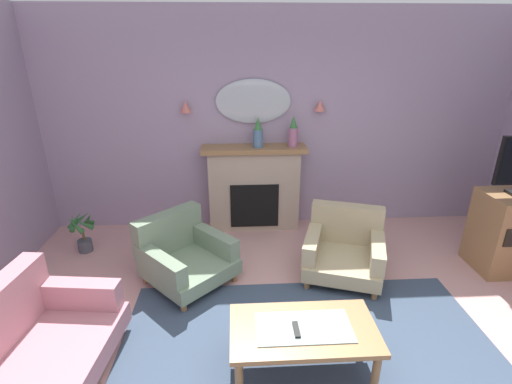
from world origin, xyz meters
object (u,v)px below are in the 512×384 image
(fireplace, at_px, (254,189))
(wall_sconce_left, at_px, (186,107))
(potted_plant_small_fern, at_px, (83,231))
(coffee_table, at_px, (303,333))
(wall_sconce_right, at_px, (320,106))
(wall_mirror, at_px, (253,102))
(floral_couch, at_px, (6,375))
(armchair_by_coffee_table, at_px, (183,254))
(mantel_vase_left, at_px, (293,133))
(tv_remote, at_px, (296,330))
(mantel_vase_right, at_px, (258,134))
(armchair_near_fireplace, at_px, (344,247))

(fireplace, distance_m, wall_sconce_left, 1.38)
(potted_plant_small_fern, bearing_deg, coffee_table, -40.04)
(wall_sconce_right, height_order, coffee_table, wall_sconce_right)
(wall_mirror, relative_size, floral_couch, 0.54)
(wall_sconce_right, relative_size, armchair_by_coffee_table, 0.12)
(fireplace, height_order, wall_sconce_right, wall_sconce_right)
(fireplace, bearing_deg, floral_couch, -124.09)
(mantel_vase_left, relative_size, tv_remote, 2.51)
(wall_mirror, bearing_deg, floral_couch, -122.75)
(mantel_vase_right, bearing_deg, armchair_near_fireplace, -51.38)
(wall_sconce_right, bearing_deg, armchair_by_coffee_table, -142.77)
(wall_mirror, distance_m, armchair_by_coffee_table, 2.10)
(floral_couch, distance_m, potted_plant_small_fern, 2.20)
(wall_mirror, xyz_separation_m, tv_remote, (0.18, -2.69, -1.26))
(wall_sconce_left, distance_m, tv_remote, 3.08)
(wall_sconce_right, relative_size, armchair_near_fireplace, 0.14)
(coffee_table, bearing_deg, tv_remote, -151.34)
(wall_sconce_left, xyz_separation_m, armchair_near_fireplace, (1.79, -1.23, -1.35))
(mantel_vase_right, distance_m, tv_remote, 2.67)
(mantel_vase_left, distance_m, armchair_by_coffee_table, 2.04)
(wall_sconce_right, distance_m, coffee_table, 2.96)
(potted_plant_small_fern, bearing_deg, wall_sconce_right, 11.73)
(wall_sconce_left, relative_size, potted_plant_small_fern, 0.27)
(wall_sconce_right, height_order, armchair_by_coffee_table, wall_sconce_right)
(floral_couch, bearing_deg, coffee_table, 5.45)
(wall_sconce_right, distance_m, tv_remote, 2.98)
(potted_plant_small_fern, bearing_deg, mantel_vase_left, 10.74)
(wall_sconce_left, distance_m, floral_couch, 3.26)
(mantel_vase_right, xyz_separation_m, wall_mirror, (-0.05, 0.17, 0.38))
(wall_sconce_left, bearing_deg, wall_sconce_right, 0.00)
(fireplace, distance_m, mantel_vase_left, 0.92)
(wall_mirror, bearing_deg, mantel_vase_right, -73.61)
(wall_sconce_left, distance_m, armchair_near_fireplace, 2.56)
(fireplace, bearing_deg, potted_plant_small_fern, -166.09)
(mantel_vase_left, relative_size, floral_couch, 0.22)
(mantel_vase_right, height_order, potted_plant_small_fern, mantel_vase_right)
(wall_mirror, relative_size, potted_plant_small_fern, 1.88)
(coffee_table, height_order, tv_remote, tv_remote)
(fireplace, distance_m, armchair_near_fireplace, 1.50)
(coffee_table, bearing_deg, armchair_near_fireplace, 62.89)
(armchair_near_fireplace, bearing_deg, potted_plant_small_fern, 168.62)
(tv_remote, height_order, armchair_near_fireplace, armchair_near_fireplace)
(mantel_vase_right, relative_size, wall_sconce_right, 2.75)
(mantel_vase_left, height_order, coffee_table, mantel_vase_left)
(mantel_vase_left, xyz_separation_m, wall_mirror, (-0.50, 0.17, 0.37))
(wall_mirror, xyz_separation_m, coffee_table, (0.24, -2.65, -1.33))
(armchair_near_fireplace, bearing_deg, coffee_table, -117.11)
(wall_sconce_left, bearing_deg, wall_mirror, 3.37)
(coffee_table, relative_size, floral_couch, 0.61)
(mantel_vase_right, xyz_separation_m, armchair_near_fireplace, (0.89, -1.11, -1.03))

